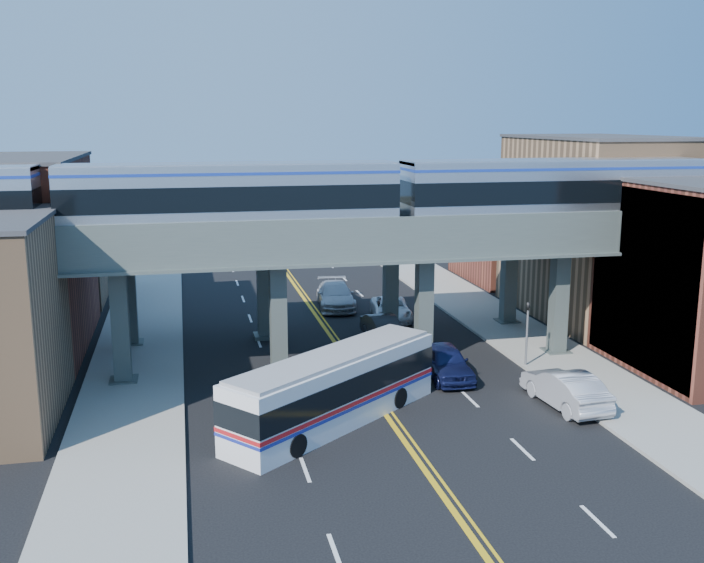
{
  "coord_description": "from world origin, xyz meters",
  "views": [
    {
      "loc": [
        -8.72,
        -31.83,
        13.25
      ],
      "look_at": [
        -0.32,
        6.69,
        5.08
      ],
      "focal_mm": 40.0,
      "sensor_mm": 36.0,
      "label": 1
    }
  ],
  "objects": [
    {
      "name": "building_west_b",
      "position": [
        -18.5,
        16.0,
        5.5
      ],
      "size": [
        8.0,
        14.0,
        11.0
      ],
      "primitive_type": "cube",
      "color": "brown",
      "rests_on": "ground"
    },
    {
      "name": "elevated_viaduct_near",
      "position": [
        0.0,
        8.0,
        6.47
      ],
      "size": [
        52.0,
        3.6,
        7.4
      ],
      "color": "#46514F",
      "rests_on": "ground"
    },
    {
      "name": "stop_sign",
      "position": [
        0.3,
        3.0,
        1.76
      ],
      "size": [
        0.76,
        0.09,
        2.63
      ],
      "color": "slate",
      "rests_on": "ground"
    },
    {
      "name": "traffic_signal",
      "position": [
        9.2,
        6.0,
        2.3
      ],
      "size": [
        0.15,
        0.18,
        4.1
      ],
      "color": "slate",
      "rests_on": "ground"
    },
    {
      "name": "transit_bus",
      "position": [
        -2.47,
        0.52,
        1.55
      ],
      "size": [
        10.79,
        9.39,
        3.03
      ],
      "rotation": [
        0.0,
        0.0,
        0.68
      ],
      "color": "silver",
      "rests_on": "ground"
    },
    {
      "name": "transit_train",
      "position": [
        -6.26,
        8.0,
        9.45
      ],
      "size": [
        51.73,
        3.25,
        3.79
      ],
      "color": "black",
      "rests_on": "elevated_viaduct_near"
    },
    {
      "name": "car_lane_b",
      "position": [
        2.99,
        12.69,
        0.77
      ],
      "size": [
        2.05,
        4.78,
        1.53
      ],
      "primitive_type": "imported",
      "rotation": [
        0.0,
        0.0,
        0.09
      ],
      "color": "#2E2D30",
      "rests_on": "ground"
    },
    {
      "name": "car_lane_d",
      "position": [
        1.8,
        21.91,
        0.88
      ],
      "size": [
        3.04,
        6.29,
        1.77
      ],
      "primitive_type": "imported",
      "rotation": [
        0.0,
        0.0,
        -0.09
      ],
      "color": "silver",
      "rests_on": "ground"
    },
    {
      "name": "mural_panel",
      "position": [
        14.55,
        4.0,
        4.75
      ],
      "size": [
        0.1,
        9.5,
        9.5
      ],
      "primitive_type": "cube",
      "color": "teal",
      "rests_on": "ground"
    },
    {
      "name": "building_west_c",
      "position": [
        -18.5,
        29.0,
        4.0
      ],
      "size": [
        8.0,
        10.0,
        8.0
      ],
      "primitive_type": "cube",
      "color": "#906B4A",
      "rests_on": "ground"
    },
    {
      "name": "ground",
      "position": [
        0.0,
        0.0,
        0.0
      ],
      "size": [
        120.0,
        120.0,
        0.0
      ],
      "primitive_type": "plane",
      "color": "black",
      "rests_on": "ground"
    },
    {
      "name": "sidewalk_east",
      "position": [
        11.5,
        10.0,
        0.08
      ],
      "size": [
        5.0,
        70.0,
        0.16
      ],
      "primitive_type": "cube",
      "color": "gray",
      "rests_on": "ground"
    },
    {
      "name": "car_lane_a",
      "position": [
        4.37,
        5.33,
        0.87
      ],
      "size": [
        2.19,
        5.17,
        1.75
      ],
      "primitive_type": "imported",
      "rotation": [
        0.0,
        0.0,
        -0.02
      ],
      "color": "#11163F",
      "rests_on": "ground"
    },
    {
      "name": "elevated_viaduct_far",
      "position": [
        0.0,
        15.0,
        6.47
      ],
      "size": [
        52.0,
        3.6,
        7.4
      ],
      "color": "#46514F",
      "rests_on": "ground"
    },
    {
      "name": "car_parked_curb",
      "position": [
        8.5,
        0.17,
        0.88
      ],
      "size": [
        2.31,
        5.49,
        1.76
      ],
      "primitive_type": "imported",
      "rotation": [
        0.0,
        0.0,
        3.23
      ],
      "color": "#AEADB2",
      "rests_on": "ground"
    },
    {
      "name": "car_lane_c",
      "position": [
        4.79,
        17.73,
        0.73
      ],
      "size": [
        3.11,
        5.51,
        1.45
      ],
      "primitive_type": "imported",
      "rotation": [
        0.0,
        0.0,
        -0.14
      ],
      "color": "white",
      "rests_on": "ground"
    },
    {
      "name": "building_east_b",
      "position": [
        18.5,
        16.0,
        6.0
      ],
      "size": [
        8.0,
        14.0,
        12.0
      ],
      "primitive_type": "cube",
      "color": "#906B4A",
      "rests_on": "ground"
    },
    {
      "name": "building_east_c",
      "position": [
        18.5,
        29.0,
        4.5
      ],
      "size": [
        8.0,
        10.0,
        9.0
      ],
      "primitive_type": "cube",
      "color": "brown",
      "rests_on": "ground"
    },
    {
      "name": "sidewalk_west",
      "position": [
        -11.5,
        10.0,
        0.08
      ],
      "size": [
        5.0,
        70.0,
        0.16
      ],
      "primitive_type": "cube",
      "color": "gray",
      "rests_on": "ground"
    }
  ]
}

